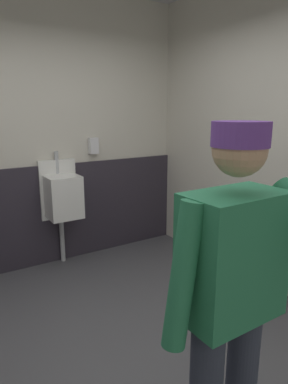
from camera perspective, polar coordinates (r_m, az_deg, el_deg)
The scene contains 7 objects.
ground_plane at distance 2.59m, azimuth -4.41°, elevation -27.15°, with size 4.08×4.29×0.04m, color #4C4C51.
wall_back at distance 3.77m, azimuth -18.91°, elevation 9.37°, with size 4.08×0.12×2.88m, color beige.
wainscot_band_back at distance 3.86m, azimuth -17.62°, elevation -4.01°, with size 3.48×0.03×1.10m, color #2D2833.
urinal_solo at distance 3.73m, azimuth -13.45°, elevation -0.65°, with size 0.40×0.34×1.24m.
person at distance 1.48m, azimuth 14.46°, elevation -15.95°, with size 0.63×0.60×1.63m.
trash_bin at distance 3.25m, azimuth 18.15°, elevation -11.48°, with size 0.31×0.31×0.67m, color #38383D.
soap_dispenser at distance 3.91m, azimuth -8.43°, elevation 7.64°, with size 0.10×0.07×0.18m, color silver.
Camera 1 is at (-0.91, -1.75, 1.67)m, focal length 32.01 mm.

